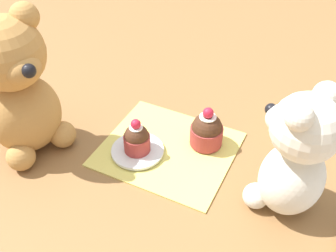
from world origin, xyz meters
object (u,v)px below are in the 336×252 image
at_px(teddy_bear_cream, 296,156).
at_px(cupcake_near_tan_bear, 137,139).
at_px(teddy_bear_tan, 18,88).
at_px(saucer_plate, 138,150).
at_px(juice_glass, 307,117).
at_px(cupcake_near_cream_bear, 207,131).

xyz_separation_m(teddy_bear_cream, cupcake_near_tan_bear, (0.01, -0.26, -0.07)).
height_order(teddy_bear_tan, cupcake_near_tan_bear, teddy_bear_tan).
relative_size(teddy_bear_tan, cupcake_near_tan_bear, 3.82).
height_order(saucer_plate, cupcake_near_tan_bear, cupcake_near_tan_bear).
height_order(teddy_bear_cream, juice_glass, teddy_bear_cream).
bearing_deg(teddy_bear_cream, cupcake_near_cream_bear, -94.68).
bearing_deg(cupcake_near_cream_bear, cupcake_near_tan_bear, -52.97).
bearing_deg(saucer_plate, cupcake_near_cream_bear, 127.03).
bearing_deg(juice_glass, teddy_bear_tan, -59.60).
relative_size(cupcake_near_cream_bear, cupcake_near_tan_bear, 1.16).
xyz_separation_m(teddy_bear_tan, cupcake_near_cream_bear, (-0.14, 0.28, -0.09)).
height_order(cupcake_near_cream_bear, juice_glass, cupcake_near_cream_bear).
bearing_deg(saucer_plate, teddy_bear_cream, 91.35).
relative_size(teddy_bear_tan, cupcake_near_cream_bear, 3.28).
xyz_separation_m(cupcake_near_cream_bear, saucer_plate, (0.07, -0.10, -0.03)).
bearing_deg(cupcake_near_tan_bear, saucer_plate, 135.00).
relative_size(teddy_bear_cream, cupcake_near_cream_bear, 2.72).
distance_m(teddy_bear_tan, cupcake_near_tan_bear, 0.21).
bearing_deg(cupcake_near_cream_bear, juice_glass, 126.86).
relative_size(teddy_bear_cream, saucer_plate, 2.29).
bearing_deg(teddy_bear_tan, cupcake_near_cream_bear, -43.60).
bearing_deg(cupcake_near_tan_bear, cupcake_near_cream_bear, 127.03).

